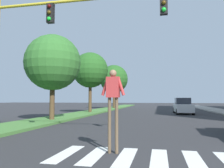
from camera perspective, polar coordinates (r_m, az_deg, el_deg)
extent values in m
plane|color=#2D2D30|center=(30.09, 11.02, -6.82)|extent=(140.00, 140.00, 0.00)
cube|color=silver|center=(7.11, -11.58, -16.72)|extent=(0.45, 2.20, 0.01)
cube|color=silver|center=(6.82, -4.29, -17.35)|extent=(0.45, 2.20, 0.01)
cube|color=silver|center=(6.63, 3.58, -17.74)|extent=(0.45, 2.20, 0.01)
cube|color=silver|center=(6.56, 11.77, -17.82)|extent=(0.45, 2.20, 0.01)
cube|color=silver|center=(6.62, 19.96, -17.55)|extent=(0.45, 2.20, 0.01)
cube|color=#477A38|center=(29.21, -4.06, -6.83)|extent=(3.01, 64.00, 0.15)
cylinder|color=#4C3823|center=(17.01, -14.82, -3.69)|extent=(0.36, 0.36, 2.91)
sphere|color=#2D6628|center=(17.22, -14.66, 5.26)|extent=(4.08, 4.08, 4.08)
cylinder|color=#4C3823|center=(26.05, -5.52, -3.08)|extent=(0.36, 0.36, 3.57)
sphere|color=#23561E|center=(26.26, -5.48, 3.49)|extent=(4.07, 4.07, 4.07)
cylinder|color=#4C3823|center=(37.96, 0.47, -3.44)|extent=(0.36, 0.36, 3.43)
sphere|color=#23561E|center=(38.12, 0.47, 1.26)|extent=(4.71, 4.71, 4.71)
cube|color=black|center=(10.03, -15.20, 16.73)|extent=(0.28, 0.20, 0.80)
sphere|color=#4C0C0C|center=(10.02, -15.51, 18.35)|extent=(0.16, 0.16, 0.16)
sphere|color=#4C380F|center=(9.93, -15.53, 16.95)|extent=(0.16, 0.16, 0.16)
sphere|color=#19D833|center=(9.84, -15.56, 15.54)|extent=(0.16, 0.16, 0.16)
cube|color=black|center=(9.05, 12.86, 19.03)|extent=(0.28, 0.20, 0.80)
sphere|color=#4C380F|center=(8.94, 12.88, 19.33)|extent=(0.16, 0.16, 0.16)
sphere|color=#19D833|center=(8.84, 12.90, 17.78)|extent=(0.16, 0.16, 0.16)
cylinder|color=brown|center=(6.83, 1.16, -10.34)|extent=(0.11, 0.11, 1.65)
cylinder|color=brown|center=(6.89, -0.64, -10.29)|extent=(0.11, 0.11, 1.65)
cube|color=#B23333|center=(6.82, 0.25, -0.80)|extent=(0.39, 0.26, 0.62)
cylinder|color=#B23333|center=(6.77, 2.22, -0.51)|extent=(0.27, 0.11, 0.58)
cylinder|color=#B23333|center=(6.89, -1.67, -0.57)|extent=(0.27, 0.11, 0.58)
sphere|color=#8C664C|center=(6.86, 0.25, 2.71)|extent=(0.23, 0.23, 0.22)
cube|color=silver|center=(26.11, 17.42, -5.77)|extent=(1.86, 4.48, 0.84)
cube|color=#2D333D|center=(26.32, 17.32, -4.09)|extent=(1.58, 2.04, 0.69)
cylinder|color=black|center=(24.50, 19.79, -6.61)|extent=(0.24, 0.65, 0.64)
cylinder|color=black|center=(24.29, 16.10, -6.71)|extent=(0.24, 0.65, 0.64)
cylinder|color=black|center=(27.98, 18.58, -6.26)|extent=(0.24, 0.65, 0.64)
cylinder|color=black|center=(27.80, 15.35, -6.34)|extent=(0.24, 0.65, 0.64)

